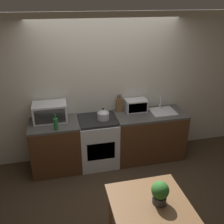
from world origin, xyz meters
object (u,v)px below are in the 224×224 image
object	(u,v)px
toaster_oven	(136,105)
bottle	(56,124)
stove_range	(98,141)
kettle	(103,114)
microwave	(50,112)
dining_table	(149,210)

from	to	relation	value
toaster_oven	bottle	bearing A→B (deg)	-164.97
stove_range	kettle	xyz separation A→B (m)	(0.10, -0.03, 0.54)
stove_range	toaster_oven	size ratio (longest dim) A/B	2.32
microwave	dining_table	bearing A→B (deg)	-62.87
microwave	kettle	bearing A→B (deg)	-9.50
toaster_oven	dining_table	distance (m)	2.15
microwave	stove_range	bearing A→B (deg)	-8.24
bottle	dining_table	bearing A→B (deg)	-60.52
kettle	microwave	distance (m)	0.89
kettle	stove_range	bearing A→B (deg)	160.80
toaster_oven	dining_table	world-z (taller)	toaster_oven
kettle	dining_table	bearing A→B (deg)	-85.28
bottle	dining_table	distance (m)	1.95
dining_table	bottle	bearing A→B (deg)	119.48
bottle	dining_table	world-z (taller)	bottle
kettle	microwave	size ratio (longest dim) A/B	0.38
microwave	dining_table	world-z (taller)	microwave
kettle	microwave	world-z (taller)	microwave
microwave	dining_table	distance (m)	2.29
toaster_oven	microwave	bearing A→B (deg)	-177.98
stove_range	bottle	size ratio (longest dim) A/B	3.41
stove_range	kettle	size ratio (longest dim) A/B	4.26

